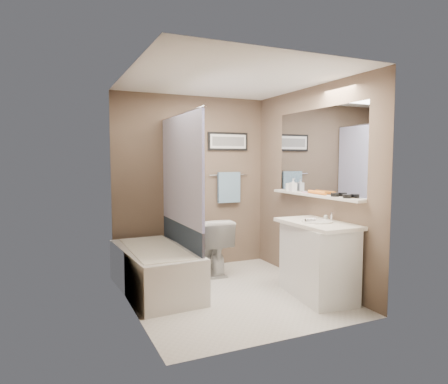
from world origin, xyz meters
name	(u,v)px	position (x,y,z in m)	size (l,w,h in m)	color
ground	(229,294)	(0.00, 0.00, 0.00)	(2.50, 2.50, 0.00)	silver
ceiling	(230,81)	(0.00, 0.00, 2.38)	(2.20, 2.50, 0.04)	white
wall_back	(192,183)	(0.00, 1.23, 1.20)	(2.20, 0.04, 2.40)	brown
wall_front	(292,198)	(0.00, -1.23, 1.20)	(2.20, 0.04, 2.40)	brown
wall_left	(132,192)	(-1.08, 0.00, 1.20)	(0.04, 2.50, 2.40)	brown
wall_right	(309,186)	(1.08, 0.00, 1.20)	(0.04, 2.50, 2.40)	brown
tile_surround	(122,206)	(-1.09, 0.50, 1.00)	(0.02, 1.55, 2.00)	tan
curtain_rod	(181,114)	(-0.40, 0.50, 2.05)	(0.02, 0.02, 1.55)	silver
curtain_upper	(181,170)	(-0.40, 0.50, 1.40)	(0.03, 1.45, 1.28)	white
curtain_lower	(182,238)	(-0.40, 0.50, 0.58)	(0.03, 1.45, 0.36)	#29384D
mirror	(318,151)	(1.09, -0.15, 1.62)	(0.02, 1.60, 1.00)	silver
shelf	(314,195)	(1.04, -0.15, 1.10)	(0.12, 1.60, 0.03)	silver
towel_bar	(228,175)	(0.55, 1.22, 1.30)	(0.02, 0.02, 0.60)	silver
towel	(229,187)	(0.55, 1.20, 1.12)	(0.34, 0.05, 0.44)	#9CCAE3
art_frame	(228,141)	(0.55, 1.23, 1.78)	(0.62, 0.03, 0.26)	black
art_mat	(228,141)	(0.55, 1.22, 1.78)	(0.56, 0.00, 0.20)	white
art_image	(228,141)	(0.55, 1.22, 1.78)	(0.50, 0.00, 0.13)	#595959
door	(344,218)	(0.55, -1.24, 1.00)	(0.80, 0.02, 2.00)	silver
door_handle	(310,220)	(0.22, -1.19, 1.00)	(0.02, 0.02, 0.10)	silver
bathtub	(155,270)	(-0.75, 0.43, 0.25)	(0.70, 1.50, 0.50)	silver
tub_rim	(155,249)	(-0.75, 0.43, 0.50)	(0.56, 1.36, 0.02)	white
toilet	(212,245)	(0.14, 0.86, 0.37)	(0.42, 0.73, 0.74)	silver
vanity	(318,261)	(0.85, -0.49, 0.40)	(0.50, 0.90, 0.80)	silver
countertop	(318,224)	(0.84, -0.49, 0.82)	(0.54, 0.96, 0.04)	white
sink_basin	(317,221)	(0.83, -0.49, 0.85)	(0.34, 0.34, 0.01)	silver
faucet_spout	(332,216)	(1.03, -0.49, 0.89)	(0.02, 0.02, 0.10)	silver
faucet_knob	(326,217)	(1.03, -0.39, 0.87)	(0.05, 0.05, 0.05)	silver
candle_bowl_near	(347,196)	(1.04, -0.72, 1.14)	(0.09, 0.09, 0.04)	black
candle_bowl_far	(335,195)	(1.04, -0.53, 1.14)	(0.09, 0.09, 0.04)	black
hair_brush_front	(320,193)	(1.04, -0.27, 1.14)	(0.04, 0.04, 0.22)	orange
hair_brush_back	(315,192)	(1.04, -0.17, 1.14)	(0.04, 0.04, 0.22)	orange
pink_comb	(305,192)	(1.04, 0.02, 1.12)	(0.03, 0.16, 0.01)	pink
glass_jar	(289,187)	(1.04, 0.38, 1.17)	(0.08, 0.08, 0.10)	silver
soap_bottle	(293,185)	(1.04, 0.28, 1.20)	(0.07, 0.08, 0.16)	#999999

